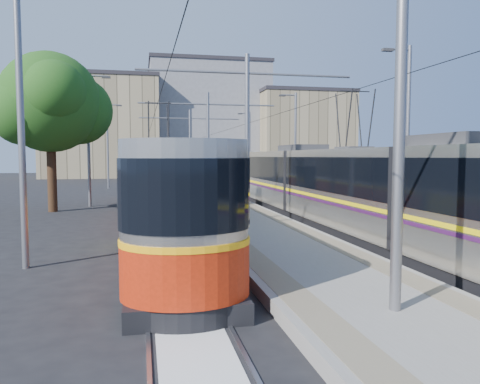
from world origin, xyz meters
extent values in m
plane|color=black|center=(0.00, 0.00, 0.00)|extent=(160.00, 160.00, 0.00)
cube|color=gray|center=(0.00, 17.00, 0.15)|extent=(4.00, 50.00, 0.30)
cube|color=gray|center=(-1.45, 17.00, 0.30)|extent=(0.70, 50.00, 0.01)
cube|color=gray|center=(1.45, 17.00, 0.30)|extent=(0.70, 50.00, 0.01)
cube|color=gray|center=(-4.32, 17.00, 0.01)|extent=(0.07, 70.00, 0.03)
cube|color=gray|center=(-2.88, 17.00, 0.01)|extent=(0.07, 70.00, 0.03)
cube|color=gray|center=(2.88, 17.00, 0.01)|extent=(0.07, 70.00, 0.03)
cube|color=gray|center=(4.32, 17.00, 0.01)|extent=(0.07, 70.00, 0.03)
cube|color=silver|center=(-3.60, -3.00, 0.01)|extent=(1.20, 5.00, 0.01)
cube|color=black|center=(-3.60, 10.85, 0.20)|extent=(2.30, 28.64, 0.40)
cube|color=#ACA69E|center=(-3.60, 10.85, 1.85)|extent=(2.40, 27.04, 2.90)
cube|color=black|center=(-3.60, 10.85, 2.35)|extent=(2.43, 27.04, 1.30)
cube|color=#FDAD0D|center=(-3.60, 10.85, 1.45)|extent=(2.43, 27.04, 0.12)
cube|color=red|center=(-3.60, 10.85, 0.95)|extent=(2.42, 27.04, 1.10)
cube|color=#2D2D30|center=(-3.60, 10.85, 3.45)|extent=(1.68, 3.00, 0.30)
cube|color=black|center=(3.60, 5.33, 0.20)|extent=(2.30, 29.32, 0.40)
cube|color=beige|center=(3.60, 5.33, 1.85)|extent=(2.40, 27.72, 2.90)
cube|color=black|center=(3.60, 5.33, 2.35)|extent=(2.43, 27.72, 1.30)
cube|color=yellow|center=(3.60, 5.33, 1.45)|extent=(2.43, 27.72, 0.12)
cube|color=#3A1241|center=(3.60, 5.33, 1.30)|extent=(2.43, 27.72, 0.10)
cube|color=#2D2D30|center=(3.60, 5.33, 3.45)|extent=(1.68, 3.00, 0.30)
cylinder|color=slate|center=(0.00, -4.00, 3.80)|extent=(0.20, 0.20, 7.00)
cylinder|color=slate|center=(0.00, 8.00, 3.80)|extent=(0.20, 0.20, 7.00)
cylinder|color=slate|center=(0.00, 8.00, 6.50)|extent=(9.20, 0.10, 0.10)
cylinder|color=slate|center=(0.00, 20.00, 3.80)|extent=(0.20, 0.20, 7.00)
cylinder|color=slate|center=(0.00, 20.00, 6.50)|extent=(9.20, 0.10, 0.10)
cylinder|color=slate|center=(0.00, 32.00, 3.80)|extent=(0.20, 0.20, 7.00)
cylinder|color=slate|center=(0.00, 32.00, 6.50)|extent=(9.20, 0.10, 0.10)
cylinder|color=black|center=(-3.60, 17.00, 5.55)|extent=(0.02, 70.00, 0.02)
cylinder|color=black|center=(3.60, 17.00, 5.55)|extent=(0.02, 70.00, 0.02)
cylinder|color=slate|center=(-7.50, 2.00, 4.00)|extent=(0.18, 0.18, 8.00)
cylinder|color=slate|center=(-7.50, 18.00, 4.00)|extent=(0.18, 0.18, 8.00)
cube|color=#2D2D30|center=(-6.40, 18.00, 7.75)|extent=(0.50, 0.22, 0.12)
cylinder|color=slate|center=(-7.50, 34.00, 4.00)|extent=(0.18, 0.18, 8.00)
cube|color=#2D2D30|center=(-6.40, 34.00, 7.75)|extent=(0.50, 0.22, 0.12)
cylinder|color=slate|center=(7.50, 8.00, 4.00)|extent=(0.18, 0.18, 8.00)
cube|color=#2D2D30|center=(6.40, 8.00, 7.75)|extent=(0.50, 0.22, 0.12)
cylinder|color=slate|center=(7.50, 24.00, 4.00)|extent=(0.18, 0.18, 8.00)
cube|color=#2D2D30|center=(6.40, 24.00, 7.75)|extent=(0.50, 0.22, 0.12)
cylinder|color=slate|center=(7.50, 40.00, 4.00)|extent=(0.18, 0.18, 8.00)
cube|color=#2D2D30|center=(6.40, 40.00, 7.75)|extent=(0.50, 0.22, 0.12)
cube|color=black|center=(-0.05, 14.05, 1.61)|extent=(0.77, 1.19, 2.62)
cube|color=black|center=(-0.05, 14.05, 1.78)|extent=(0.82, 1.24, 1.37)
cylinder|color=#382314|center=(-9.20, 15.63, 1.79)|extent=(0.49, 0.49, 3.58)
sphere|color=#134012|center=(-9.20, 15.63, 5.93)|extent=(5.37, 5.37, 5.37)
sphere|color=#134012|center=(-7.86, 16.53, 5.60)|extent=(3.81, 3.81, 3.81)
cube|color=tan|center=(-10.00, 60.00, 6.99)|extent=(16.00, 12.00, 13.98)
cube|color=#262328|center=(-10.00, 60.00, 14.23)|extent=(16.32, 12.24, 0.50)
cube|color=gray|center=(6.00, 64.00, 8.56)|extent=(18.00, 14.00, 17.13)
cube|color=#262328|center=(6.00, 64.00, 17.38)|extent=(18.36, 14.28, 0.50)
cube|color=tan|center=(20.00, 58.00, 6.24)|extent=(14.00, 10.00, 12.48)
cube|color=#262328|center=(20.00, 58.00, 12.73)|extent=(14.28, 10.20, 0.50)
camera|label=1|loc=(-4.37, -11.40, 3.03)|focal=35.00mm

